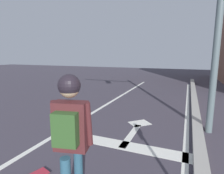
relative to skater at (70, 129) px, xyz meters
name	(u,v)px	position (x,y,z in m)	size (l,w,h in m)	color
lane_line_center	(44,142)	(-1.74, 1.38, -1.13)	(0.12, 20.00, 0.01)	white
lane_line_curbside	(185,174)	(1.22, 1.38, -1.13)	(0.12, 20.00, 0.01)	white
stop_bar	(117,144)	(-0.18, 1.92, -1.13)	(3.11, 0.40, 0.01)	white
lane_arrow_stem	(131,135)	(-0.03, 2.50, -1.13)	(0.16, 1.40, 0.01)	white
lane_arrow_head	(140,123)	(-0.03, 3.35, -1.13)	(0.56, 0.44, 0.01)	white
curb_strip	(202,174)	(1.47, 1.38, -1.06)	(0.24, 24.00, 0.14)	#A19F98
skater	(70,129)	(0.00, 0.00, 0.00)	(0.45, 0.62, 1.65)	#2B566C
traffic_signal_mast	(183,0)	(0.92, 3.42, 2.11)	(3.81, 0.34, 4.90)	slate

